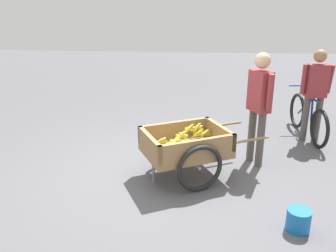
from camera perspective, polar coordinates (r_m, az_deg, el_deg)
ground_plane at (r=5.09m, az=-1.82°, el=-7.97°), size 24.00×24.00×0.00m
fruit_cart at (r=4.91m, az=2.82°, el=-3.42°), size 1.81×1.42×0.72m
vendor_person at (r=5.28m, az=14.33°, el=4.16°), size 0.33×0.53×1.66m
bicycle at (r=6.83m, az=21.34°, el=1.23°), size 0.46×1.66×0.85m
cyclist_person at (r=6.54m, az=22.47°, el=5.66°), size 0.52×0.23×1.57m
plastic_bucket at (r=4.21m, az=20.04°, el=-13.88°), size 0.26×0.26×0.24m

